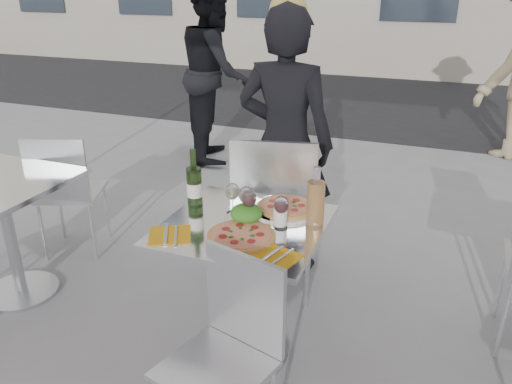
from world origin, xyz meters
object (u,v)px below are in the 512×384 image
(wineglass_red_a, at_px, (249,200))
(chair_far, at_px, (275,206))
(side_table_left, at_px, (5,214))
(napkin_right, at_px, (274,257))
(pedestrian_a, at_px, (216,72))
(sugar_shaker, at_px, (280,215))
(main_table, at_px, (245,263))
(wineglass_white_b, at_px, (246,196))
(pizza_near, at_px, (241,236))
(woman_diner, at_px, (285,144))
(wine_bottle, at_px, (194,185))
(pizza_far, at_px, (286,208))
(carafe, at_px, (315,203))
(side_chair_lfar, at_px, (65,186))
(salad_plate, at_px, (247,215))
(napkin_left, at_px, (170,235))
(wineglass_red_b, at_px, (281,206))
(chair_near, at_px, (229,341))
(wineglass_white_a, at_px, (232,192))

(wineglass_red_a, bearing_deg, chair_far, 95.81)
(side_table_left, relative_size, napkin_right, 3.40)
(side_table_left, bearing_deg, pedestrian_a, 90.01)
(pedestrian_a, distance_m, sugar_shaker, 3.24)
(main_table, bearing_deg, chair_far, 94.16)
(main_table, relative_size, side_table_left, 1.00)
(wineglass_white_b, bearing_deg, pizza_near, -73.11)
(pizza_near, relative_size, wineglass_red_a, 1.90)
(woman_diner, xyz_separation_m, napkin_right, (0.35, -1.19, -0.09))
(wineglass_white_b, bearing_deg, wine_bottle, 174.65)
(main_table, relative_size, pizza_far, 2.39)
(wineglass_white_b, bearing_deg, pizza_far, 42.21)
(main_table, relative_size, carafe, 2.59)
(side_table_left, relative_size, pizza_far, 2.39)
(chair_far, distance_m, side_chair_lfar, 1.48)
(pizza_near, xyz_separation_m, wine_bottle, (-0.34, 0.23, 0.10))
(salad_plate, xyz_separation_m, wineglass_white_b, (-0.02, 0.04, 0.07))
(main_table, distance_m, pizza_far, 0.33)
(wine_bottle, bearing_deg, pizza_near, -33.37)
(pizza_near, distance_m, napkin_left, 0.32)
(wineglass_red_a, bearing_deg, wineglass_white_b, 131.27)
(pizza_near, distance_m, napkin_right, 0.22)
(wineglass_red_b, relative_size, napkin_left, 0.65)
(wineglass_white_b, bearing_deg, napkin_left, -129.83)
(chair_near, relative_size, sugar_shaker, 7.72)
(main_table, xyz_separation_m, wineglass_red_a, (0.01, 0.03, 0.32))
(wineglass_white_b, relative_size, napkin_left, 0.65)
(pedestrian_a, relative_size, wineglass_white_a, 11.68)
(woman_diner, height_order, napkin_left, woman_diner)
(pizza_far, relative_size, carafe, 1.08)
(woman_diner, distance_m, wineglass_white_b, 0.89)
(main_table, xyz_separation_m, wineglass_white_a, (-0.09, 0.08, 0.32))
(chair_near, height_order, woman_diner, woman_diner)
(pizza_near, bearing_deg, salad_plate, 104.20)
(pedestrian_a, height_order, wineglass_red_b, pedestrian_a)
(wine_bottle, relative_size, napkin_right, 1.34)
(main_table, height_order, wineglass_white_a, wineglass_white_a)
(chair_far, relative_size, pizza_near, 3.41)
(chair_far, height_order, woman_diner, woman_diner)
(salad_plate, bearing_deg, wineglass_red_b, 0.16)
(chair_near, distance_m, wineglass_white_a, 0.71)
(wineglass_white_a, bearing_deg, wineglass_red_a, -26.25)
(pizza_far, bearing_deg, wine_bottle, -165.67)
(side_table_left, height_order, woman_diner, woman_diner)
(woman_diner, bearing_deg, pizza_far, 108.87)
(side_table_left, xyz_separation_m, pedestrian_a, (-0.00, 2.83, 0.38))
(chair_far, distance_m, napkin_left, 0.82)
(salad_plate, distance_m, wineglass_white_b, 0.09)
(wineglass_white_a, height_order, wineglass_white_b, same)
(side_chair_lfar, distance_m, wineglass_red_a, 1.63)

